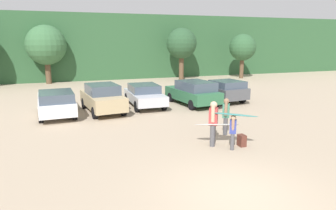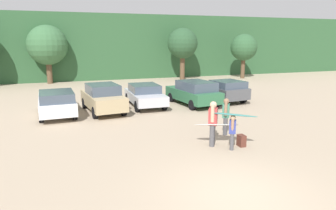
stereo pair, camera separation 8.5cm
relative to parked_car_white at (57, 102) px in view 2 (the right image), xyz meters
name	(u,v)px [view 2 (the right image)]	position (x,y,z in m)	size (l,w,h in m)	color
ground_plane	(237,193)	(4.71, -10.74, -0.76)	(120.00, 120.00, 0.00)	tan
hillside_ridge	(100,46)	(4.71, 20.40, 2.58)	(108.00, 12.00, 6.68)	#2D5633
tree_left	(47,45)	(-0.85, 13.57, 2.81)	(3.66, 3.66, 5.43)	brown
tree_center_left	(183,44)	(12.11, 12.31, 2.91)	(3.09, 3.09, 5.26)	brown
tree_far_left	(244,48)	(18.72, 11.34, 2.49)	(2.80, 2.80, 4.69)	brown
parked_car_white	(57,102)	(0.00, 0.00, 0.00)	(2.07, 4.57, 1.43)	white
parked_car_tan	(103,98)	(2.49, 0.11, 0.07)	(2.24, 4.33, 1.60)	tan
parked_car_silver	(145,95)	(5.14, 0.81, -0.03)	(1.85, 4.13, 1.36)	silver
parked_car_forest_green	(194,92)	(8.18, 0.23, 0.05)	(2.39, 4.38, 1.54)	#2D6642
parked_car_dark_gray	(222,90)	(10.46, 0.77, 0.02)	(2.36, 4.17, 1.46)	#4C4F54
person_adult	(213,121)	(5.83, -7.03, 0.23)	(0.54, 0.75, 1.75)	#4C4C51
person_child	(232,130)	(6.33, -7.67, -0.01)	(0.41, 0.56, 1.32)	#4C4C51
person_companion	(226,114)	(7.03, -5.91, 0.14)	(0.47, 0.65, 1.59)	#4C4C51
surfboard_white	(216,125)	(5.94, -7.13, 0.08)	(1.78, 1.03, 0.21)	white
surfboard_teal	(232,115)	(6.34, -7.57, 0.56)	(1.76, 1.66, 0.17)	teal
backpack_dropped	(241,141)	(6.84, -7.51, -0.53)	(0.24, 0.34, 0.45)	#592D23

